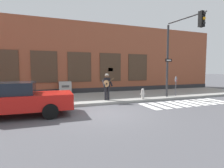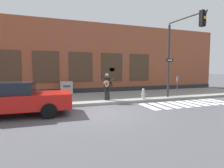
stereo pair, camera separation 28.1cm
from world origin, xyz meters
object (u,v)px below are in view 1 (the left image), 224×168
at_px(traffic_light, 180,44).
at_px(red_car, 17,100).
at_px(parking_meter, 176,83).
at_px(utility_box, 65,88).
at_px(fire_hydrant, 143,94).
at_px(busker, 107,85).

bearing_deg(traffic_light, red_car, -176.20).
xyz_separation_m(red_car, parking_meter, (10.25, 1.84, 0.33)).
distance_m(parking_meter, utility_box, 8.49).
bearing_deg(traffic_light, fire_hydrant, 160.02).
height_order(utility_box, fire_hydrant, utility_box).
bearing_deg(fire_hydrant, parking_meter, 7.49).
relative_size(red_car, utility_box, 4.60).
relative_size(red_car, fire_hydrant, 6.65).
bearing_deg(busker, red_car, -159.58).
xyz_separation_m(busker, parking_meter, (5.45, 0.05, -0.01)).
bearing_deg(busker, traffic_light, -14.04).
xyz_separation_m(red_car, busker, (4.80, 1.79, 0.35)).
height_order(traffic_light, parking_meter, traffic_light).
bearing_deg(parking_meter, utility_box, 154.50).
relative_size(red_car, traffic_light, 0.89).
xyz_separation_m(red_car, fire_hydrant, (7.20, 1.44, -0.27)).
xyz_separation_m(busker, utility_box, (-2.21, 3.71, -0.45)).
distance_m(busker, traffic_light, 5.47).
distance_m(busker, utility_box, 4.34).
height_order(traffic_light, utility_box, traffic_light).
bearing_deg(busker, parking_meter, 0.58).
bearing_deg(parking_meter, red_car, -169.81).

